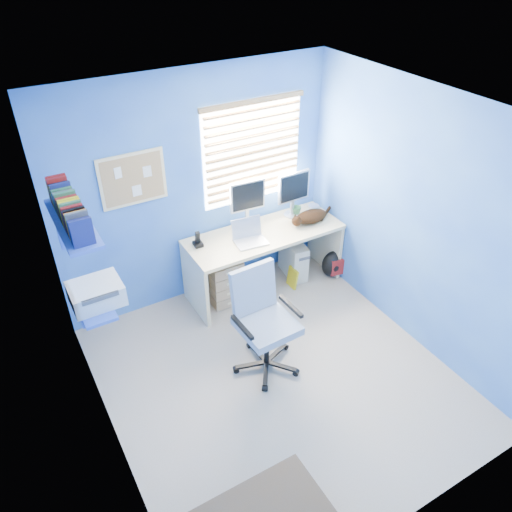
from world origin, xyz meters
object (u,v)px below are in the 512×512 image
desk (264,260)px  laptop (251,234)px  office_chair (264,333)px  cat (311,217)px  tower_pc (293,258)px

desk → laptop: 0.54m
laptop → office_chair: (-0.40, -0.93, -0.47)m
desk → cat: (0.57, -0.07, 0.44)m
laptop → tower_pc: laptop is taller
cat → office_chair: (-1.19, -0.96, -0.43)m
desk → cat: bearing=-6.7°
office_chair → cat: bearing=39.0°
tower_pc → office_chair: size_ratio=0.44×
laptop → cat: bearing=9.0°
desk → office_chair: size_ratio=1.70×
laptop → office_chair: size_ratio=0.32×
desk → laptop: size_ratio=5.30×
laptop → cat: size_ratio=0.83×
desk → tower_pc: (0.43, 0.04, -0.14)m
laptop → tower_pc: bearing=18.4°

